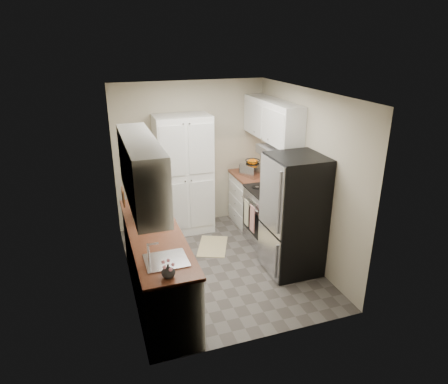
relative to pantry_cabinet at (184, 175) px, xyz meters
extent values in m
plane|color=#56514C|center=(0.20, -1.32, -1.00)|extent=(3.20, 3.20, 0.00)
cube|color=beige|center=(0.20, 0.28, 0.25)|extent=(2.60, 0.04, 2.50)
cube|color=beige|center=(0.20, -2.92, 0.25)|extent=(2.60, 0.04, 2.50)
cube|color=beige|center=(-1.10, -1.32, 0.25)|extent=(0.04, 3.20, 2.50)
cube|color=beige|center=(1.50, -1.32, 0.25)|extent=(0.04, 3.20, 2.50)
cube|color=white|center=(0.20, -1.32, 1.50)|extent=(2.60, 3.20, 0.04)
cube|color=white|center=(-0.93, -2.07, 0.83)|extent=(0.33, 1.60, 0.70)
cube|color=white|center=(1.33, -0.50, 0.89)|extent=(0.33, 1.55, 0.58)
cube|color=#99999E|center=(1.27, -0.93, 0.52)|extent=(0.45, 0.76, 0.13)
cube|color=#B7B7BC|center=(-0.79, -2.47, -0.07)|extent=(0.45, 0.40, 0.02)
cube|color=brown|center=(-1.09, -1.12, 0.18)|extent=(0.02, 0.22, 0.22)
cube|color=white|center=(0.00, 0.00, 0.00)|extent=(0.90, 0.55, 2.00)
cube|color=white|center=(-0.79, -1.75, -0.56)|extent=(0.60, 2.30, 0.88)
cube|color=brown|center=(-0.79, -1.75, -0.10)|extent=(0.63, 2.33, 0.04)
cube|color=white|center=(1.19, -0.12, -0.56)|extent=(0.60, 0.80, 0.88)
cube|color=brown|center=(1.19, -0.12, -0.10)|extent=(0.63, 0.83, 0.04)
cube|color=#B7B7BC|center=(1.17, -0.93, -0.55)|extent=(0.64, 0.76, 0.90)
cube|color=black|center=(1.17, -0.93, -0.08)|extent=(0.66, 0.78, 0.03)
cube|color=black|center=(1.46, -0.93, 0.02)|extent=(0.06, 0.76, 0.22)
cube|color=tan|center=(0.80, -1.06, -0.45)|extent=(0.01, 0.16, 0.42)
cube|color=beige|center=(0.80, -0.83, -0.45)|extent=(0.01, 0.16, 0.42)
cube|color=#B7B7BC|center=(1.14, -1.73, -0.15)|extent=(0.70, 0.72, 1.70)
imported|color=silver|center=(-0.71, -1.19, 0.06)|extent=(0.52, 0.61, 0.28)
cylinder|color=black|center=(-0.80, -0.92, 0.07)|extent=(0.07, 0.07, 0.29)
imported|color=silver|center=(-0.83, -2.77, -0.01)|extent=(0.17, 0.17, 0.15)
cube|color=#54993A|center=(-0.61, -0.72, 0.07)|extent=(0.04, 0.23, 0.29)
cube|color=#BABABF|center=(1.16, -0.18, 0.02)|extent=(0.39, 0.43, 0.21)
cube|color=beige|center=(0.26, -0.75, -0.99)|extent=(0.67, 0.81, 0.01)
camera|label=1|loc=(-1.40, -6.16, 2.16)|focal=32.00mm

